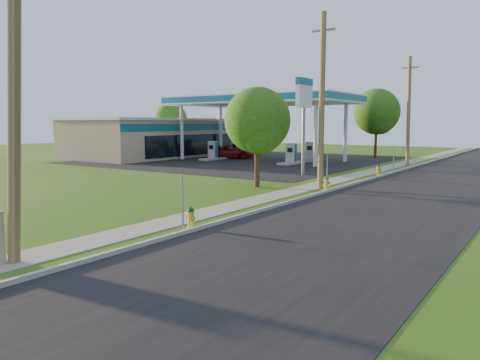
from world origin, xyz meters
name	(u,v)px	position (x,y,z in m)	size (l,w,h in m)	color
ground_plane	(72,261)	(0.00, 0.00, 0.00)	(140.00, 140.00, 0.00)	#2E4F10
road	(364,218)	(4.50, 10.00, 0.01)	(8.00, 120.00, 0.02)	black
curb	(275,206)	(0.50, 10.00, 0.07)	(0.15, 120.00, 0.15)	#AAA79C
sidewalk	(242,204)	(-1.25, 10.00, 0.01)	(1.50, 120.00, 0.03)	gray
forecourt	(244,160)	(-16.00, 32.00, 0.01)	(26.00, 28.00, 0.02)	black
utility_pole_near	(14,78)	(-0.60, -1.00, 4.80)	(1.40, 0.32, 9.48)	brown
utility_pole_mid	(322,101)	(-0.60, 17.00, 4.95)	(1.40, 0.32, 9.80)	brown
utility_pole_far	(409,111)	(-0.60, 35.00, 4.80)	(1.40, 0.32, 9.50)	brown
sign_post_near	(182,203)	(0.25, 4.20, 1.00)	(0.05, 0.04, 2.00)	gray
sign_post_mid	(327,173)	(0.25, 16.00, 1.00)	(0.05, 0.04, 2.00)	gray
sign_post_far	(394,159)	(0.25, 28.20, 1.00)	(0.05, 0.04, 2.00)	gray
gas_canopy	(261,101)	(-14.00, 32.00, 5.90)	(18.18, 9.18, 6.40)	silver
fuel_pump_nw	(213,153)	(-18.50, 30.00, 0.72)	(1.20, 3.20, 1.90)	#AAA79C
fuel_pump_ne	(291,156)	(-9.50, 30.00, 0.72)	(1.20, 3.20, 1.90)	#AAA79C
fuel_pump_sw	(235,151)	(-18.50, 34.00, 0.72)	(1.20, 3.20, 1.90)	#AAA79C
fuel_pump_se	(311,154)	(-9.50, 34.00, 0.72)	(1.20, 3.20, 1.90)	#AAA79C
convenience_store	(165,137)	(-26.98, 32.00, 2.13)	(10.40, 22.40, 4.25)	tan
price_pylon	(304,98)	(-4.50, 22.50, 5.43)	(0.34, 2.04, 6.85)	gray
tree_verge	(258,123)	(-3.71, 15.21, 3.71)	(3.81, 3.81, 5.77)	#372517
tree_lot	(377,113)	(-5.60, 41.71, 4.74)	(4.85, 4.85, 7.35)	#372517
tree_back	(171,120)	(-32.02, 38.48, 4.13)	(4.23, 4.23, 6.41)	#372517
hydrant_near	(191,218)	(0.13, 4.76, 0.39)	(0.41, 0.37, 0.80)	yellow
hydrant_mid	(326,183)	(-0.03, 16.59, 0.38)	(0.40, 0.35, 0.77)	yellow
hydrant_far	(378,170)	(0.02, 25.41, 0.39)	(0.41, 0.36, 0.80)	#E1BE0B
car_red	(232,152)	(-18.08, 32.71, 0.70)	(2.31, 5.01, 1.39)	maroon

